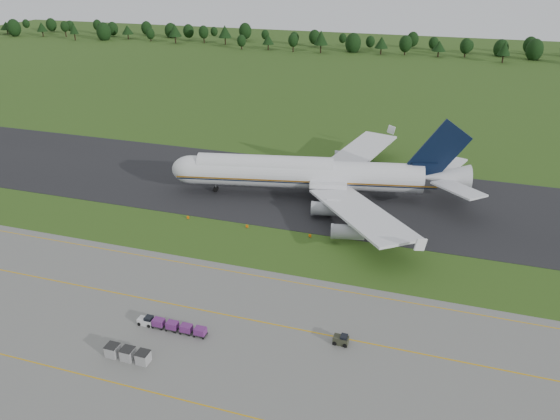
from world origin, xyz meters
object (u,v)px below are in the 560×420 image
(baggage_train, at_px, (171,325))
(utility_cart, at_px, (341,340))
(aircraft, at_px, (310,173))
(edge_markers, at_px, (247,226))
(uld_row, at_px, (128,354))

(baggage_train, height_order, utility_cart, baggage_train)
(aircraft, distance_m, baggage_train, 54.51)
(aircraft, xyz_separation_m, edge_markers, (-8.01, -19.48, -5.16))
(aircraft, distance_m, edge_markers, 21.68)
(baggage_train, relative_size, utility_cart, 5.07)
(utility_cart, xyz_separation_m, edge_markers, (-25.77, 29.84, -0.37))
(utility_cart, xyz_separation_m, uld_row, (-27.20, -12.13, 0.28))
(utility_cart, relative_size, uld_row, 0.33)
(uld_row, distance_m, edge_markers, 42.01)
(uld_row, xyz_separation_m, edge_markers, (1.43, 41.98, -0.65))
(baggage_train, bearing_deg, utility_cart, 10.46)
(uld_row, height_order, edge_markers, uld_row)
(baggage_train, bearing_deg, edge_markers, 91.83)
(edge_markers, bearing_deg, uld_row, -91.95)
(aircraft, relative_size, edge_markers, 2.52)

